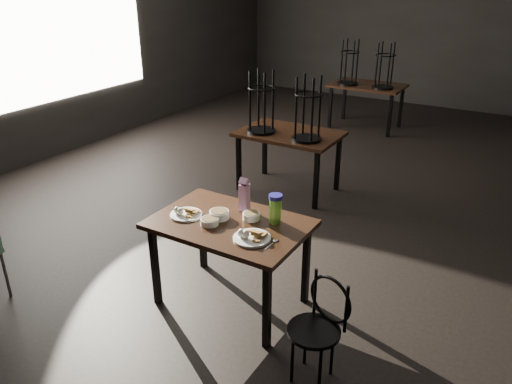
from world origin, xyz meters
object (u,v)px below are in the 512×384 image
Objects in this scene: main_table at (230,231)px; bentwood_chair at (320,321)px; juice_carton at (244,195)px; water_bottle at (275,208)px.

main_table reaches higher than bentwood_chair.
main_table is 4.21× the size of juice_carton.
bentwood_chair is (0.65, -0.55, -0.43)m from water_bottle.
juice_carton is at bearing 170.33° from water_bottle.
bentwood_chair is at bearing -40.64° from water_bottle.
water_bottle is at bearing 30.37° from main_table.
water_bottle is 0.31× the size of bentwood_chair.
main_table is 5.17× the size of water_bottle.
juice_carton reaches higher than main_table.
main_table is 1.05m from bentwood_chair.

